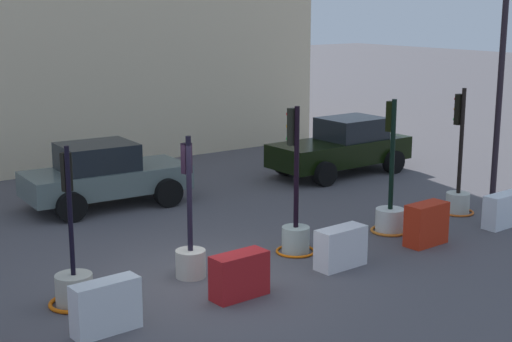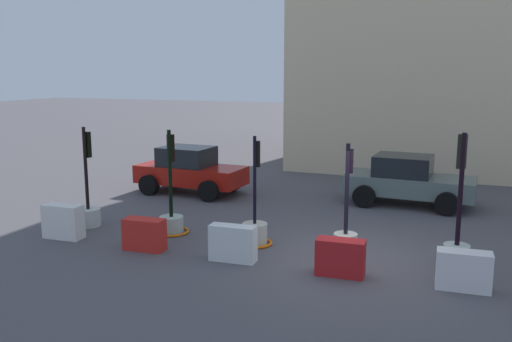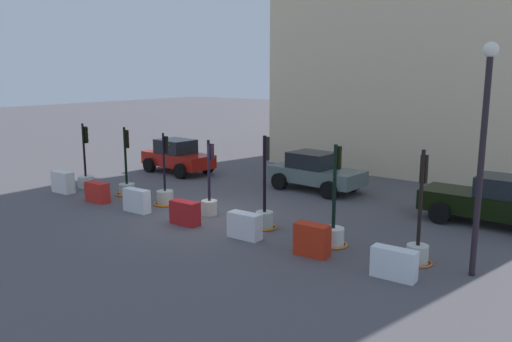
{
  "view_description": "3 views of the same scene",
  "coord_description": "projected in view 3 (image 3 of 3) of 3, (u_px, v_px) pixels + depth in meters",
  "views": [
    {
      "loc": [
        -6.98,
        -11.29,
        5.01
      ],
      "look_at": [
        1.62,
        0.69,
        1.73
      ],
      "focal_mm": 53.29,
      "sensor_mm": 36.0,
      "label": 1
    },
    {
      "loc": [
        2.31,
        -12.0,
        4.31
      ],
      "look_at": [
        -2.34,
        0.15,
        1.91
      ],
      "focal_mm": 38.25,
      "sensor_mm": 36.0,
      "label": 2
    },
    {
      "loc": [
        12.13,
        -12.52,
        5.03
      ],
      "look_at": [
        2.36,
        -0.18,
        1.96
      ],
      "focal_mm": 36.32,
      "sensor_mm": 36.0,
      "label": 3
    }
  ],
  "objects": [
    {
      "name": "ground_plane",
      "position": [
        206.0,
        217.0,
        17.98
      ],
      "size": [
        120.0,
        120.0,
        0.0
      ],
      "primitive_type": "plane",
      "color": "#4F4C51"
    },
    {
      "name": "traffic_light_0",
      "position": [
        86.0,
        175.0,
        22.54
      ],
      "size": [
        0.68,
        0.68,
        2.8
      ],
      "color": "silver",
      "rests_on": "ground_plane"
    },
    {
      "name": "traffic_light_1",
      "position": [
        127.0,
        184.0,
        21.22
      ],
      "size": [
        0.94,
        0.94,
        2.79
      ],
      "color": "#AFB8AA",
      "rests_on": "ground_plane"
    },
    {
      "name": "traffic_light_2",
      "position": [
        165.0,
        195.0,
        19.63
      ],
      "size": [
        0.89,
        0.89,
        2.74
      ],
      "color": "#BAB5A3",
      "rests_on": "ground_plane"
    },
    {
      "name": "traffic_light_3",
      "position": [
        210.0,
        199.0,
        18.22
      ],
      "size": [
        0.57,
        0.57,
        2.67
      ],
      "color": "beige",
      "rests_on": "ground_plane"
    },
    {
      "name": "traffic_light_4",
      "position": [
        265.0,
        210.0,
        16.68
      ],
      "size": [
        0.82,
        0.82,
        3.02
      ],
      "color": "#AEB8AB",
      "rests_on": "ground_plane"
    },
    {
      "name": "traffic_light_5",
      "position": [
        333.0,
        229.0,
        15.03
      ],
      "size": [
        0.85,
        0.85,
        2.98
      ],
      "color": "silver",
      "rests_on": "ground_plane"
    },
    {
      "name": "traffic_light_6",
      "position": [
        418.0,
        242.0,
        13.63
      ],
      "size": [
        0.81,
        0.81,
        3.05
      ],
      "color": "beige",
      "rests_on": "ground_plane"
    },
    {
      "name": "construction_barrier_0",
      "position": [
        63.0,
        182.0,
        21.57
      ],
      "size": [
        1.06,
        0.49,
        0.89
      ],
      "color": "white",
      "rests_on": "ground_plane"
    },
    {
      "name": "construction_barrier_1",
      "position": [
        97.0,
        192.0,
        20.02
      ],
      "size": [
        1.03,
        0.49,
        0.78
      ],
      "color": "red",
      "rests_on": "ground_plane"
    },
    {
      "name": "construction_barrier_2",
      "position": [
        137.0,
        201.0,
        18.62
      ],
      "size": [
        1.1,
        0.42,
        0.84
      ],
      "color": "silver",
      "rests_on": "ground_plane"
    },
    {
      "name": "construction_barrier_3",
      "position": [
        185.0,
        213.0,
        17.1
      ],
      "size": [
        1.05,
        0.48,
        0.79
      ],
      "color": "#AE191D",
      "rests_on": "ground_plane"
    },
    {
      "name": "construction_barrier_4",
      "position": [
        245.0,
        226.0,
        15.7
      ],
      "size": [
        1.07,
        0.48,
        0.79
      ],
      "color": "silver",
      "rests_on": "ground_plane"
    },
    {
      "name": "construction_barrier_5",
      "position": [
        312.0,
        240.0,
        14.22
      ],
      "size": [
        0.99,
        0.49,
        0.9
      ],
      "color": "red",
      "rests_on": "ground_plane"
    },
    {
      "name": "construction_barrier_6",
      "position": [
        394.0,
        264.0,
        12.65
      ],
      "size": [
        1.12,
        0.44,
        0.77
      ],
      "color": "white",
      "rests_on": "ground_plane"
    },
    {
      "name": "car_grey_saloon",
      "position": [
        315.0,
        172.0,
        21.97
      ],
      "size": [
        4.13,
        2.27,
        1.61
      ],
      "color": "#566561",
      "rests_on": "ground_plane"
    },
    {
      "name": "car_red_compact",
      "position": [
        177.0,
        156.0,
        25.72
      ],
      "size": [
        3.94,
        2.16,
        1.66
      ],
      "color": "#A5150D",
      "rests_on": "ground_plane"
    },
    {
      "name": "car_black_sedan",
      "position": [
        495.0,
        201.0,
        16.95
      ],
      "size": [
        4.45,
        2.1,
        1.66
      ],
      "color": "black",
      "rests_on": "ground_plane"
    },
    {
      "name": "building_main_facade",
      "position": [
        453.0,
        8.0,
        26.25
      ],
      "size": [
        16.48,
        10.17,
        16.2
      ],
      "color": "beige",
      "rests_on": "ground_plane"
    },
    {
      "name": "street_lamp_post",
      "position": [
        483.0,
        138.0,
        12.25
      ],
      "size": [
        0.36,
        0.36,
        5.68
      ],
      "color": "black",
      "rests_on": "ground_plane"
    }
  ]
}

